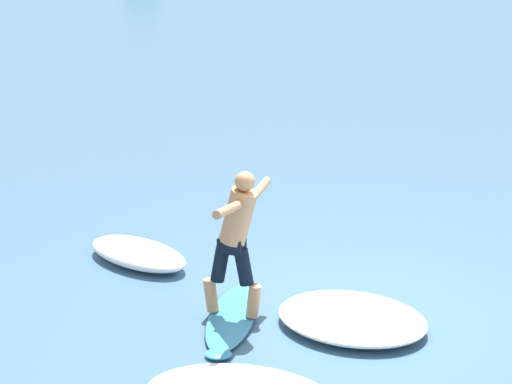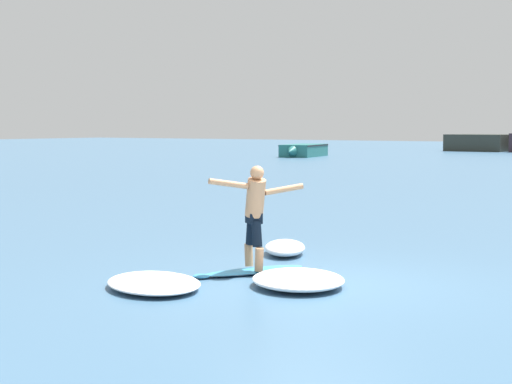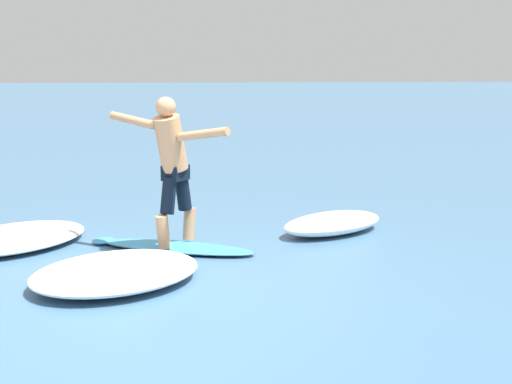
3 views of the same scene
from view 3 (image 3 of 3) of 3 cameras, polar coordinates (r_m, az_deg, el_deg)
The scene contains 6 objects.
ground_plane at distance 6.62m, azimuth -8.51°, elevation -7.41°, with size 200.00×200.00×0.00m, color #3F6686.
surfboard at distance 7.85m, azimuth -6.56°, elevation -4.38°, with size 1.24×1.91×0.20m.
surfer at distance 7.61m, azimuth -6.74°, elevation 2.57°, with size 1.00×1.26×1.60m.
wave_foam_at_tail at distance 8.47m, azimuth -18.74°, elevation -3.47°, with size 2.19×2.08×0.16m.
wave_foam_at_nose at distance 6.73m, azimuth -11.14°, elevation -6.29°, with size 2.03×2.09×0.21m.
wave_foam_beside at distance 8.62m, azimuth 6.16°, elevation -2.49°, with size 1.33×1.59×0.24m.
Camera 3 is at (6.33, 0.16, 1.95)m, focal length 50.00 mm.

